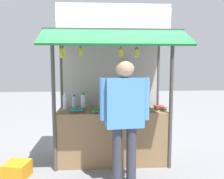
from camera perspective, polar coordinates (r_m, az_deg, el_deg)
ground_plane at (r=4.24m, az=0.00°, el=-17.12°), size 20.00×20.00×0.00m
stall_counter at (r=4.08m, az=0.00°, el=-11.28°), size 1.84×0.67×0.91m
stall_structure at (r=4.01m, az=-0.11°, el=4.32°), size 2.04×1.57×2.55m
water_bottle_back_right at (r=4.02m, az=-7.11°, el=-2.96°), size 0.08×0.08×0.29m
water_bottle_front_left at (r=4.02m, az=-11.49°, el=-3.05°), size 0.08×0.08×0.29m
water_bottle_back_left at (r=4.16m, az=-9.35°, el=-3.01°), size 0.07×0.07×0.24m
water_bottle_rear_center at (r=4.04m, az=5.17°, el=-2.69°), size 0.09×0.09×0.32m
water_bottle_front_right at (r=4.23m, az=8.82°, el=-2.69°), size 0.07×0.07×0.26m
magazine_stack_far_left at (r=3.72m, az=3.86°, el=-5.45°), size 0.23×0.25×0.05m
magazine_stack_center at (r=3.79m, az=-3.48°, el=-5.31°), size 0.19×0.27×0.03m
magazine_stack_right at (r=4.06m, az=11.86°, el=-4.48°), size 0.20×0.27×0.06m
magazine_stack_far_right at (r=3.84m, az=-8.69°, el=-5.12°), size 0.24×0.26×0.05m
banana_bunch_rightmost at (r=3.50m, az=6.14°, el=9.09°), size 0.10×0.09×0.28m
banana_bunch_leftmost at (r=3.46m, az=2.21°, el=9.20°), size 0.10×0.10×0.27m
banana_bunch_inner_right at (r=3.48m, az=-12.21°, el=8.89°), size 0.10×0.10×0.30m
banana_bunch_inner_left at (r=3.46m, az=-7.77°, el=9.30°), size 0.08×0.09×0.27m
vendor_person at (r=3.11m, az=3.13°, el=-5.34°), size 0.67×0.26×1.77m
plastic_crate at (r=3.91m, az=-22.47°, el=-17.93°), size 0.39×0.39×0.23m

